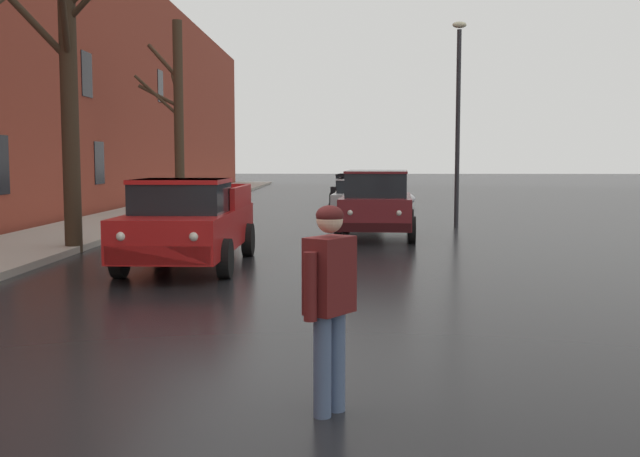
# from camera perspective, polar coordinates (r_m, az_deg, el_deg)

# --- Properties ---
(ground_plane) EXTENTS (200.00, 200.00, 0.00)m
(ground_plane) POSITION_cam_1_polar(r_m,az_deg,el_deg) (7.18, -9.36, -12.11)
(ground_plane) COLOR black
(left_sidewalk_slab) EXTENTS (2.96, 80.00, 0.15)m
(left_sidewalk_slab) POSITION_cam_1_polar(r_m,az_deg,el_deg) (25.90, -15.11, 0.57)
(left_sidewalk_slab) COLOR #A8A399
(left_sidewalk_slab) RESTS_ON ground
(brick_townhouse_facade) EXTENTS (0.63, 80.00, 10.51)m
(brick_townhouse_facade) POSITION_cam_1_polar(r_m,az_deg,el_deg) (26.64, -19.56, 11.73)
(brick_townhouse_facade) COLOR brown
(brick_townhouse_facade) RESTS_ON ground
(snow_bank_along_left_kerb) EXTENTS (1.81, 1.25, 0.71)m
(snow_bank_along_left_kerb) POSITION_cam_1_polar(r_m,az_deg,el_deg) (34.04, 5.68, 2.26)
(snow_bank_along_left_kerb) COLOR white
(snow_bank_along_left_kerb) RESTS_ON ground
(snow_bank_mid_block_left) EXTENTS (1.73, 1.20, 0.76)m
(snow_bank_mid_block_left) POSITION_cam_1_polar(r_m,az_deg,el_deg) (37.11, -7.86, 2.53)
(snow_bank_mid_block_left) COLOR white
(snow_bank_mid_block_left) RESTS_ON ground
(bare_tree_second_along_sidewalk) EXTENTS (2.88, 1.87, 7.45)m
(bare_tree_second_along_sidewalk) POSITION_cam_1_polar(r_m,az_deg,el_deg) (18.07, -18.55, 10.83)
(bare_tree_second_along_sidewalk) COLOR #382B1E
(bare_tree_second_along_sidewalk) RESTS_ON ground
(bare_tree_mid_block) EXTENTS (1.81, 1.60, 7.30)m
(bare_tree_mid_block) POSITION_cam_1_polar(r_m,az_deg,el_deg) (29.19, -10.82, 8.55)
(bare_tree_mid_block) COLOR #423323
(bare_tree_mid_block) RESTS_ON ground
(pickup_truck_red_approaching_near_lane) EXTENTS (2.16, 5.31, 1.76)m
(pickup_truck_red_approaching_near_lane) POSITION_cam_1_polar(r_m,az_deg,el_deg) (15.08, -9.94, 0.45)
(pickup_truck_red_approaching_near_lane) COLOR red
(pickup_truck_red_approaching_near_lane) RESTS_ON ground
(suv_maroon_parked_kerbside_close) EXTENTS (2.30, 4.42, 1.82)m
(suv_maroon_parked_kerbside_close) POSITION_cam_1_polar(r_m,az_deg,el_deg) (20.51, 4.34, 2.09)
(suv_maroon_parked_kerbside_close) COLOR maroon
(suv_maroon_parked_kerbside_close) RESTS_ON ground
(sedan_silver_parked_kerbside_mid) EXTENTS (2.12, 4.41, 1.42)m
(sedan_silver_parked_kerbside_mid) POSITION_cam_1_polar(r_m,az_deg,el_deg) (27.69, 2.89, 2.45)
(sedan_silver_parked_kerbside_mid) COLOR #B7B7BC
(sedan_silver_parked_kerbside_mid) RESTS_ON ground
(sedan_black_parked_far_down_block) EXTENTS (2.17, 4.44, 1.42)m
(sedan_black_parked_far_down_block) POSITION_cam_1_polar(r_m,az_deg,el_deg) (35.42, 2.51, 3.08)
(sedan_black_parked_far_down_block) COLOR black
(sedan_black_parked_far_down_block) RESTS_ON ground
(pedestrian_with_coffee) EXTENTS (0.46, 0.58, 1.76)m
(pedestrian_with_coffee) POSITION_cam_1_polar(r_m,az_deg,el_deg) (6.25, 0.73, -4.87)
(pedestrian_with_coffee) COLOR slate
(pedestrian_with_coffee) RESTS_ON ground
(street_lamp_post) EXTENTS (0.44, 0.24, 6.36)m
(street_lamp_post) POSITION_cam_1_polar(r_m,az_deg,el_deg) (24.07, 10.44, 8.57)
(street_lamp_post) COLOR #28282D
(street_lamp_post) RESTS_ON ground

